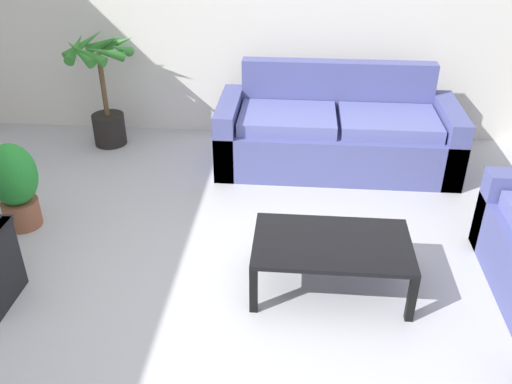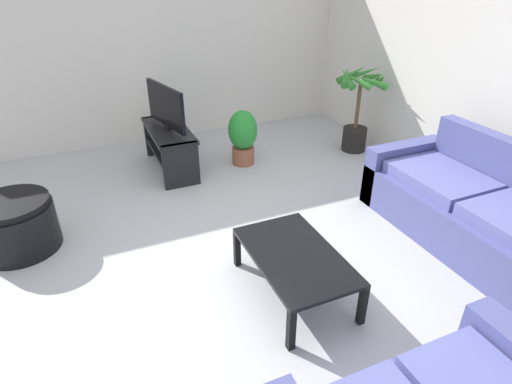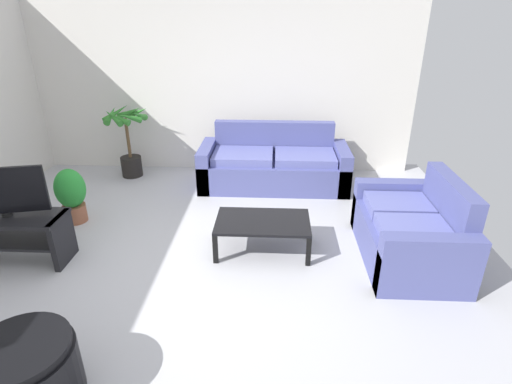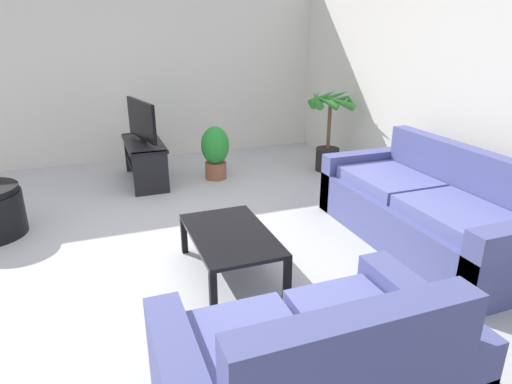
{
  "view_description": "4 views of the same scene",
  "coord_description": "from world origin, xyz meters",
  "px_view_note": "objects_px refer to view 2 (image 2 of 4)",
  "views": [
    {
      "loc": [
        0.48,
        -2.44,
        2.39
      ],
      "look_at": [
        0.23,
        0.49,
        0.68
      ],
      "focal_mm": 38.31,
      "sensor_mm": 36.0,
      "label": 1
    },
    {
      "loc": [
        2.91,
        -0.82,
        2.28
      ],
      "look_at": [
        0.2,
        0.36,
        0.65
      ],
      "focal_mm": 29.45,
      "sensor_mm": 36.0,
      "label": 2
    },
    {
      "loc": [
        0.84,
        -3.34,
        2.42
      ],
      "look_at": [
        0.64,
        0.65,
        0.61
      ],
      "focal_mm": 28.04,
      "sensor_mm": 36.0,
      "label": 3
    },
    {
      "loc": [
        3.79,
        -0.48,
        1.91
      ],
      "look_at": [
        0.24,
        0.86,
        0.49
      ],
      "focal_mm": 31.3,
      "sensor_mm": 36.0,
      "label": 4
    }
  ],
  "objects_px": {
    "tv": "(166,106)",
    "coffee_table": "(295,258)",
    "couch_main": "(482,215)",
    "potted_plant_small": "(243,135)",
    "potted_palm": "(358,109)",
    "tv_stand": "(170,143)",
    "ottoman": "(16,225)"
  },
  "relations": [
    {
      "from": "couch_main",
      "to": "potted_palm",
      "type": "bearing_deg",
      "value": 173.18
    },
    {
      "from": "couch_main",
      "to": "tv_stand",
      "type": "xyz_separation_m",
      "value": [
        -2.69,
        -2.16,
        0.04
      ]
    },
    {
      "from": "coffee_table",
      "to": "ottoman",
      "type": "bearing_deg",
      "value": -127.08
    },
    {
      "from": "tv",
      "to": "coffee_table",
      "type": "height_order",
      "value": "tv"
    },
    {
      "from": "tv",
      "to": "coffee_table",
      "type": "bearing_deg",
      "value": 7.36
    },
    {
      "from": "coffee_table",
      "to": "ottoman",
      "type": "relative_size",
      "value": 1.5
    },
    {
      "from": "tv_stand",
      "to": "tv",
      "type": "bearing_deg",
      "value": 103.18
    },
    {
      "from": "couch_main",
      "to": "potted_plant_small",
      "type": "relative_size",
      "value": 3.13
    },
    {
      "from": "tv",
      "to": "tv_stand",
      "type": "bearing_deg",
      "value": -76.82
    },
    {
      "from": "coffee_table",
      "to": "potted_plant_small",
      "type": "bearing_deg",
      "value": 167.15
    },
    {
      "from": "tv",
      "to": "ottoman",
      "type": "height_order",
      "value": "tv"
    },
    {
      "from": "couch_main",
      "to": "potted_palm",
      "type": "height_order",
      "value": "potted_palm"
    },
    {
      "from": "tv_stand",
      "to": "coffee_table",
      "type": "height_order",
      "value": "tv_stand"
    },
    {
      "from": "coffee_table",
      "to": "potted_plant_small",
      "type": "relative_size",
      "value": 1.46
    },
    {
      "from": "tv",
      "to": "potted_palm",
      "type": "bearing_deg",
      "value": 80.47
    },
    {
      "from": "tv",
      "to": "ottoman",
      "type": "relative_size",
      "value": 1.24
    },
    {
      "from": "coffee_table",
      "to": "ottoman",
      "type": "xyz_separation_m",
      "value": [
        -1.49,
        -1.98,
        -0.08
      ]
    },
    {
      "from": "couch_main",
      "to": "potted_palm",
      "type": "xyz_separation_m",
      "value": [
        -2.28,
        0.27,
        0.28
      ]
    },
    {
      "from": "tv_stand",
      "to": "coffee_table",
      "type": "bearing_deg",
      "value": 7.43
    },
    {
      "from": "tv",
      "to": "couch_main",
      "type": "bearing_deg",
      "value": 38.8
    },
    {
      "from": "couch_main",
      "to": "coffee_table",
      "type": "distance_m",
      "value": 1.83
    },
    {
      "from": "couch_main",
      "to": "potted_plant_small",
      "type": "height_order",
      "value": "couch_main"
    },
    {
      "from": "tv_stand",
      "to": "ottoman",
      "type": "height_order",
      "value": "tv_stand"
    },
    {
      "from": "couch_main",
      "to": "coffee_table",
      "type": "height_order",
      "value": "couch_main"
    },
    {
      "from": "tv_stand",
      "to": "tv",
      "type": "distance_m",
      "value": 0.46
    },
    {
      "from": "couch_main",
      "to": "tv",
      "type": "relative_size",
      "value": 2.59
    },
    {
      "from": "ottoman",
      "to": "tv",
      "type": "bearing_deg",
      "value": 123.6
    },
    {
      "from": "tv_stand",
      "to": "coffee_table",
      "type": "distance_m",
      "value": 2.61
    },
    {
      "from": "tv_stand",
      "to": "tv",
      "type": "relative_size",
      "value": 1.31
    },
    {
      "from": "tv_stand",
      "to": "coffee_table",
      "type": "xyz_separation_m",
      "value": [
        2.59,
        0.34,
        -0.02
      ]
    },
    {
      "from": "tv",
      "to": "potted_plant_small",
      "type": "bearing_deg",
      "value": 76.66
    },
    {
      "from": "couch_main",
      "to": "ottoman",
      "type": "bearing_deg",
      "value": -112.76
    }
  ]
}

